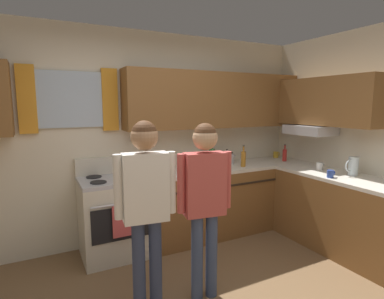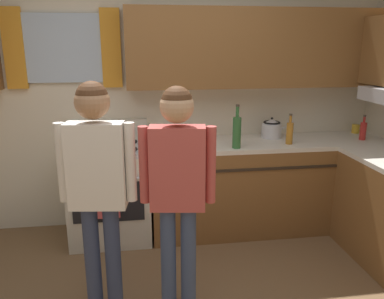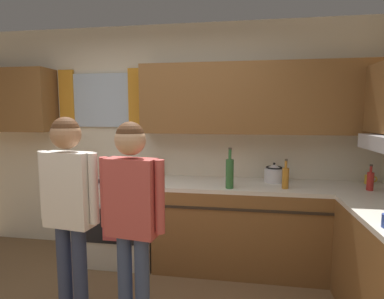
{
  "view_description": "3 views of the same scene",
  "coord_description": "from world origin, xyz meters",
  "px_view_note": "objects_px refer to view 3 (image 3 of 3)",
  "views": [
    {
      "loc": [
        -1.16,
        -1.85,
        1.72
      ],
      "look_at": [
        0.2,
        0.79,
        1.28
      ],
      "focal_mm": 28.84,
      "sensor_mm": 36.0,
      "label": 1
    },
    {
      "loc": [
        -0.14,
        -1.94,
        1.8
      ],
      "look_at": [
        0.23,
        0.6,
        1.1
      ],
      "focal_mm": 35.96,
      "sensor_mm": 36.0,
      "label": 2
    },
    {
      "loc": [
        0.84,
        -1.6,
        1.62
      ],
      "look_at": [
        0.43,
        1.01,
        1.31
      ],
      "focal_mm": 28.78,
      "sensor_mm": 36.0,
      "label": 3
    }
  ],
  "objects_px": {
    "bottle_wine_green": "(230,173)",
    "adult_in_plaid": "(132,206)",
    "stove_oven": "(125,218)",
    "stovetop_kettle": "(274,173)",
    "mug_mustard_yellow": "(369,179)",
    "bottle_oil_amber": "(285,177)",
    "bottle_sauce_red": "(370,181)",
    "adult_left": "(69,197)"
  },
  "relations": [
    {
      "from": "adult_left",
      "to": "bottle_oil_amber",
      "type": "bearing_deg",
      "value": 29.91
    },
    {
      "from": "stove_oven",
      "to": "stovetop_kettle",
      "type": "height_order",
      "value": "stovetop_kettle"
    },
    {
      "from": "adult_in_plaid",
      "to": "bottle_oil_amber",
      "type": "bearing_deg",
      "value": 41.28
    },
    {
      "from": "bottle_sauce_red",
      "to": "mug_mustard_yellow",
      "type": "xyz_separation_m",
      "value": [
        0.1,
        0.29,
        -0.05
      ]
    },
    {
      "from": "adult_left",
      "to": "adult_in_plaid",
      "type": "height_order",
      "value": "adult_left"
    },
    {
      "from": "bottle_sauce_red",
      "to": "bottle_oil_amber",
      "type": "distance_m",
      "value": 0.78
    },
    {
      "from": "bottle_sauce_red",
      "to": "bottle_oil_amber",
      "type": "xyz_separation_m",
      "value": [
        -0.77,
        -0.05,
        0.02
      ]
    },
    {
      "from": "stovetop_kettle",
      "to": "adult_in_plaid",
      "type": "distance_m",
      "value": 1.69
    },
    {
      "from": "bottle_sauce_red",
      "to": "stove_oven",
      "type": "bearing_deg",
      "value": 177.78
    },
    {
      "from": "stove_oven",
      "to": "stovetop_kettle",
      "type": "relative_size",
      "value": 4.02
    },
    {
      "from": "mug_mustard_yellow",
      "to": "stove_oven",
      "type": "bearing_deg",
      "value": -175.67
    },
    {
      "from": "adult_left",
      "to": "mug_mustard_yellow",
      "type": "bearing_deg",
      "value": 27.05
    },
    {
      "from": "mug_mustard_yellow",
      "to": "stovetop_kettle",
      "type": "height_order",
      "value": "stovetop_kettle"
    },
    {
      "from": "bottle_oil_amber",
      "to": "adult_left",
      "type": "distance_m",
      "value": 1.93
    },
    {
      "from": "bottle_sauce_red",
      "to": "mug_mustard_yellow",
      "type": "relative_size",
      "value": 2.04
    },
    {
      "from": "bottle_oil_amber",
      "to": "stovetop_kettle",
      "type": "xyz_separation_m",
      "value": [
        -0.08,
        0.27,
        -0.01
      ]
    },
    {
      "from": "adult_left",
      "to": "adult_in_plaid",
      "type": "bearing_deg",
      "value": -6.89
    },
    {
      "from": "stovetop_kettle",
      "to": "adult_left",
      "type": "height_order",
      "value": "adult_left"
    },
    {
      "from": "mug_mustard_yellow",
      "to": "adult_left",
      "type": "xyz_separation_m",
      "value": [
        -2.55,
        -1.3,
        0.06
      ]
    },
    {
      "from": "stove_oven",
      "to": "bottle_wine_green",
      "type": "height_order",
      "value": "bottle_wine_green"
    },
    {
      "from": "stove_oven",
      "to": "adult_left",
      "type": "height_order",
      "value": "adult_left"
    },
    {
      "from": "mug_mustard_yellow",
      "to": "bottle_oil_amber",
      "type": "bearing_deg",
      "value": -158.82
    },
    {
      "from": "stove_oven",
      "to": "stovetop_kettle",
      "type": "distance_m",
      "value": 1.69
    },
    {
      "from": "bottle_oil_amber",
      "to": "stovetop_kettle",
      "type": "bearing_deg",
      "value": 106.19
    },
    {
      "from": "bottle_wine_green",
      "to": "adult_in_plaid",
      "type": "bearing_deg",
      "value": -123.89
    },
    {
      "from": "adult_left",
      "to": "bottle_sauce_red",
      "type": "bearing_deg",
      "value": 22.49
    },
    {
      "from": "stove_oven",
      "to": "adult_in_plaid",
      "type": "bearing_deg",
      "value": -66.16
    },
    {
      "from": "bottle_wine_green",
      "to": "adult_in_plaid",
      "type": "distance_m",
      "value": 1.14
    },
    {
      "from": "bottle_sauce_red",
      "to": "mug_mustard_yellow",
      "type": "distance_m",
      "value": 0.31
    },
    {
      "from": "stove_oven",
      "to": "adult_in_plaid",
      "type": "distance_m",
      "value": 1.38
    },
    {
      "from": "stovetop_kettle",
      "to": "adult_in_plaid",
      "type": "xyz_separation_m",
      "value": [
        -1.09,
        -1.29,
        -0.01
      ]
    },
    {
      "from": "adult_in_plaid",
      "to": "stove_oven",
      "type": "bearing_deg",
      "value": 113.84
    },
    {
      "from": "stove_oven",
      "to": "adult_left",
      "type": "distance_m",
      "value": 1.23
    },
    {
      "from": "adult_left",
      "to": "adult_in_plaid",
      "type": "distance_m",
      "value": 0.51
    },
    {
      "from": "bottle_wine_green",
      "to": "adult_in_plaid",
      "type": "height_order",
      "value": "adult_in_plaid"
    },
    {
      "from": "bottle_oil_amber",
      "to": "mug_mustard_yellow",
      "type": "relative_size",
      "value": 2.38
    },
    {
      "from": "bottle_oil_amber",
      "to": "bottle_wine_green",
      "type": "bearing_deg",
      "value": -171.87
    },
    {
      "from": "stove_oven",
      "to": "bottle_oil_amber",
      "type": "relative_size",
      "value": 3.85
    },
    {
      "from": "bottle_oil_amber",
      "to": "adult_left",
      "type": "height_order",
      "value": "adult_left"
    },
    {
      "from": "stove_oven",
      "to": "bottle_oil_amber",
      "type": "bearing_deg",
      "value": -4.96
    },
    {
      "from": "bottle_wine_green",
      "to": "mug_mustard_yellow",
      "type": "relative_size",
      "value": 3.28
    },
    {
      "from": "bottle_sauce_red",
      "to": "stovetop_kettle",
      "type": "xyz_separation_m",
      "value": [
        -0.85,
        0.22,
        0.0
      ]
    }
  ]
}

